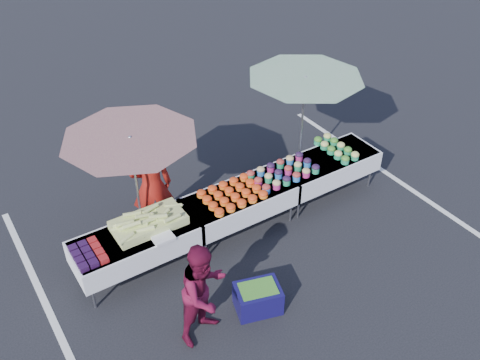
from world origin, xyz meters
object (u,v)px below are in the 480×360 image
customer (204,292)px  table_right (326,166)px  umbrella_left (131,147)px  storage_bin (258,298)px  vendor (152,186)px  umbrella_right (305,86)px  table_center (240,201)px  table_left (136,243)px

customer → table_right: bearing=7.1°
umbrella_left → storage_bin: umbrella_left is taller
vendor → umbrella_right: bearing=-165.5°
umbrella_left → umbrella_right: (3.21, 0.12, 0.03)m
umbrella_right → table_center: bearing=-158.9°
customer → storage_bin: 0.97m
umbrella_right → customer: bearing=-146.4°
table_center → vendor: vendor is taller
vendor → umbrella_right: (2.91, -0.06, 0.95)m
table_right → storage_bin: bearing=-148.3°
table_left → vendor: 1.02m
table_right → customer: bearing=-155.8°
table_left → customer: bearing=-78.9°
table_right → vendor: vendor is taller
umbrella_right → vendor: bearing=178.7°
table_right → umbrella_right: 1.44m
table_center → umbrella_left: umbrella_left is taller
table_center → umbrella_left: bearing=159.6°
table_center → customer: customer is taller
table_right → umbrella_left: (-3.27, 0.55, 1.24)m
customer → umbrella_left: 2.30m
vendor → customer: 2.26m
table_left → table_right: (3.60, 0.00, 0.00)m
table_left → vendor: vendor is taller
table_center → vendor: 1.42m
table_right → storage_bin: (-2.51, -1.55, -0.37)m
table_center → storage_bin: table_center is taller
table_left → table_center: (1.80, 0.00, 0.00)m
table_right → umbrella_right: size_ratio=0.80×
customer → umbrella_left: (0.04, 2.04, 1.07)m
table_left → table_right: size_ratio=1.00×
table_left → table_right: same height
umbrella_left → table_center: bearing=-20.4°
storage_bin → umbrella_left: bearing=126.7°
customer → storage_bin: bearing=-21.2°
table_center → umbrella_right: bearing=21.1°
table_center → customer: size_ratio=1.23×
table_center → umbrella_right: umbrella_right is taller
table_center → table_right: size_ratio=1.00×
customer → umbrella_left: size_ratio=0.73×
vendor → customer: size_ratio=1.19×
vendor → table_center: bearing=163.6°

